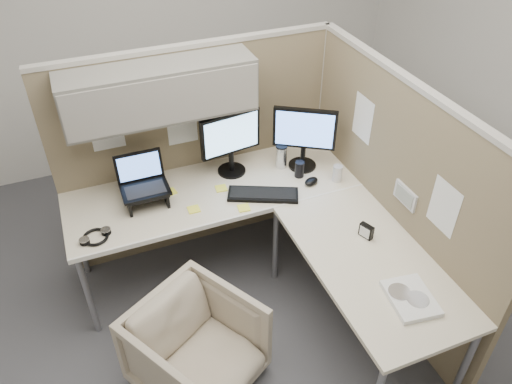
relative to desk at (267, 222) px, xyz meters
name	(u,v)px	position (x,y,z in m)	size (l,w,h in m)	color
ground	(256,311)	(-0.12, -0.13, -0.69)	(4.50, 4.50, 0.00)	#45454B
partition_back	(181,125)	(-0.34, 0.70, 0.41)	(2.00, 0.36, 1.63)	#837255
partition_right	(389,196)	(0.78, -0.19, 0.13)	(0.07, 2.03, 1.63)	#837255
desk	(267,222)	(0.00, 0.00, 0.00)	(2.00, 1.98, 0.73)	beige
office_chair	(196,345)	(-0.64, -0.48, -0.36)	(0.64, 0.60, 0.66)	beige
monitor_left	(231,139)	(-0.04, 0.56, 0.32)	(0.44, 0.20, 0.47)	black
monitor_right	(304,134)	(0.46, 0.43, 0.32)	(0.39, 0.26, 0.47)	black
laptop_station	(144,187)	(-0.68, 0.44, 0.17)	(0.31, 0.26, 0.32)	black
keyboard	(263,195)	(0.06, 0.21, 0.05)	(0.47, 0.16, 0.02)	black
mouse	(311,181)	(0.43, 0.21, 0.06)	(0.11, 0.07, 0.04)	black
travel_mug	(281,156)	(0.32, 0.48, 0.13)	(0.08, 0.08, 0.18)	silver
soda_can_green	(337,173)	(0.61, 0.18, 0.10)	(0.07, 0.07, 0.12)	silver
soda_can_silver	(299,169)	(0.39, 0.33, 0.10)	(0.07, 0.07, 0.12)	black
sticky_note_b	(244,208)	(-0.11, 0.14, 0.05)	(0.08, 0.08, 0.01)	#FCF942
sticky_note_a	(194,209)	(-0.41, 0.24, 0.05)	(0.08, 0.08, 0.01)	#FCF942
sticky_note_d	(221,188)	(-0.18, 0.39, 0.05)	(0.08, 0.08, 0.01)	#FCF942
sticky_note_c	(170,192)	(-0.51, 0.48, 0.05)	(0.08, 0.08, 0.01)	#FCF942
headphones	(96,237)	(-1.04, 0.20, 0.06)	(0.20, 0.20, 0.03)	black
paper_stack	(411,298)	(0.45, -0.91, 0.06)	(0.26, 0.32, 0.03)	white
desk_clock	(366,231)	(0.49, -0.39, 0.09)	(0.07, 0.10, 0.09)	black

